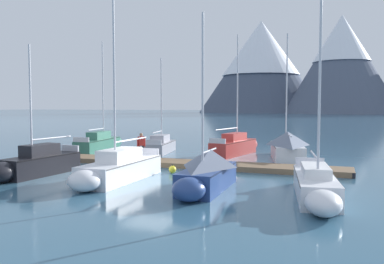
{
  "coord_description": "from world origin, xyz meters",
  "views": [
    {
      "loc": [
        9.89,
        -18.54,
        3.72
      ],
      "look_at": [
        0.0,
        6.0,
        2.0
      ],
      "focal_mm": 37.15,
      "sensor_mm": 36.0,
      "label": 1
    }
  ],
  "objects": [
    {
      "name": "ground_plane",
      "position": [
        0.0,
        0.0,
        0.0
      ],
      "size": [
        700.0,
        700.0,
        0.0
      ],
      "primitive_type": "plane",
      "color": "#335B75"
    },
    {
      "name": "mountain_west_summit",
      "position": [
        -42.04,
        221.93,
        29.67
      ],
      "size": [
        74.59,
        74.59,
        55.16
      ],
      "color": "#424C60",
      "rests_on": "ground"
    },
    {
      "name": "mountain_central_massif",
      "position": [
        4.16,
        201.9,
        26.74
      ],
      "size": [
        57.86,
        57.86,
        50.67
      ],
      "color": "#4C566B",
      "rests_on": "ground"
    },
    {
      "name": "dock",
      "position": [
        0.0,
        4.0,
        0.15
      ],
      "size": [
        20.3,
        2.93,
        0.3
      ],
      "color": "brown",
      "rests_on": "ground"
    },
    {
      "name": "sailboat_nearest_berth",
      "position": [
        -9.6,
        9.41,
        0.66
      ],
      "size": [
        2.54,
        7.42,
        9.16
      ],
      "color": "#336B56",
      "rests_on": "ground"
    },
    {
      "name": "sailboat_second_berth",
      "position": [
        -5.68,
        -2.24,
        0.67
      ],
      "size": [
        1.6,
        5.74,
        6.93
      ],
      "color": "black",
      "rests_on": "ground"
    },
    {
      "name": "sailboat_mid_dock_port",
      "position": [
        -4.39,
        10.18,
        0.58
      ],
      "size": [
        2.57,
        5.71,
        7.59
      ],
      "color": "#93939E",
      "rests_on": "ground"
    },
    {
      "name": "sailboat_mid_dock_starboard",
      "position": [
        -0.83,
        -1.9,
        0.65
      ],
      "size": [
        1.93,
        6.67,
        9.2
      ],
      "color": "white",
      "rests_on": "ground"
    },
    {
      "name": "sailboat_far_berth",
      "position": [
        1.66,
        11.16,
        0.69
      ],
      "size": [
        2.35,
        7.04,
        9.18
      ],
      "color": "#B2332D",
      "rests_on": "ground"
    },
    {
      "name": "sailboat_outer_slip",
      "position": [
        3.99,
        -2.18,
        0.85
      ],
      "size": [
        1.99,
        5.56,
        7.63
      ],
      "color": "navy",
      "rests_on": "ground"
    },
    {
      "name": "sailboat_end_of_dock",
      "position": [
        5.65,
        9.86,
        0.92
      ],
      "size": [
        3.51,
        7.27,
        8.85
      ],
      "color": "silver",
      "rests_on": "ground"
    },
    {
      "name": "sailboat_last_slip",
      "position": [
        8.65,
        -2.24,
        0.57
      ],
      "size": [
        2.49,
        6.73,
        8.27
      ],
      "color": "white",
      "rests_on": "ground"
    },
    {
      "name": "person_on_dock",
      "position": [
        -2.79,
        4.06,
        1.26
      ],
      "size": [
        0.4,
        0.49,
        1.69
      ],
      "color": "#232328",
      "rests_on": "dock"
    },
    {
      "name": "mooring_buoy_channel_marker",
      "position": [
        0.69,
        1.37,
        0.21
      ],
      "size": [
        0.41,
        0.41,
        0.49
      ],
      "color": "yellow",
      "rests_on": "ground"
    }
  ]
}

